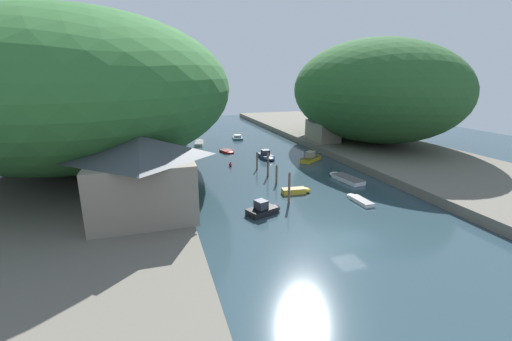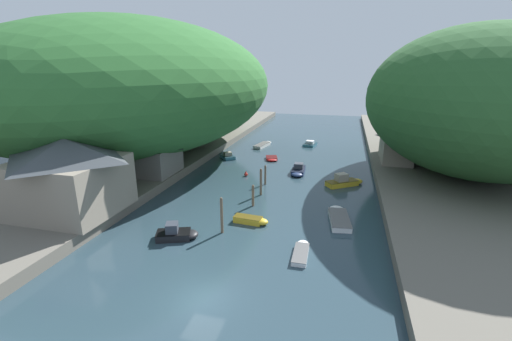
{
  "view_description": "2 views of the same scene",
  "coord_description": "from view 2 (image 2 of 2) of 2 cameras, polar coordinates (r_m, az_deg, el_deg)",
  "views": [
    {
      "loc": [
        -16.26,
        -23.93,
        14.03
      ],
      "look_at": [
        -2.59,
        20.16,
        0.98
      ],
      "focal_mm": 24.0,
      "sensor_mm": 36.0,
      "label": 1
    },
    {
      "loc": [
        8.62,
        -18.26,
        15.33
      ],
      "look_at": [
        -2.46,
        24.14,
        1.87
      ],
      "focal_mm": 24.0,
      "sensor_mm": 36.0,
      "label": 2
    }
  ],
  "objects": [
    {
      "name": "water_surface",
      "position": [
        51.37,
        4.31,
        -0.34
      ],
      "size": [
        130.0,
        130.0,
        0.0
      ],
      "primitive_type": "plane",
      "color": "#283D47",
      "rests_on": "ground"
    },
    {
      "name": "left_bank",
      "position": [
        60.19,
        -18.96,
        1.94
      ],
      "size": [
        22.0,
        120.0,
        1.15
      ],
      "color": "#666056",
      "rests_on": "ground"
    },
    {
      "name": "right_bank",
      "position": [
        52.81,
        31.09,
        -1.68
      ],
      "size": [
        22.0,
        120.0,
        1.15
      ],
      "color": "#666056",
      "rests_on": "ground"
    },
    {
      "name": "hillside_left",
      "position": [
        62.16,
        -18.95,
        13.07
      ],
      "size": [
        42.32,
        59.25,
        21.6
      ],
      "color": "#2D662D",
      "rests_on": "left_bank"
    },
    {
      "name": "hillside_right",
      "position": [
        55.07,
        32.74,
        9.8
      ],
      "size": [
        28.09,
        39.33,
        19.47
      ],
      "color": "#285628",
      "rests_on": "right_bank"
    },
    {
      "name": "waterfront_building",
      "position": [
        38.4,
        -28.73,
        -0.6
      ],
      "size": [
        9.87,
        9.16,
        7.56
      ],
      "color": "gray",
      "rests_on": "left_bank"
    },
    {
      "name": "boathouse_shed",
      "position": [
        48.8,
        -17.31,
        2.66
      ],
      "size": [
        7.34,
        6.81,
        5.18
      ],
      "color": "slate",
      "rests_on": "left_bank"
    },
    {
      "name": "right_bank_cottage",
      "position": [
        56.79,
        22.37,
        4.13
      ],
      "size": [
        4.64,
        7.92,
        5.25
      ],
      "color": "gray",
      "rests_on": "right_bank"
    },
    {
      "name": "boat_cabin_cruiser",
      "position": [
        58.17,
        2.64,
        1.99
      ],
      "size": [
        2.55,
        3.45,
        0.43
      ],
      "rotation": [
        0.0,
        0.0,
        3.41
      ],
      "color": "red",
      "rests_on": "water_surface"
    },
    {
      "name": "boat_open_rowboat",
      "position": [
        35.04,
        -0.66,
        -8.28
      ],
      "size": [
        3.66,
        1.45,
        0.65
      ],
      "rotation": [
        0.0,
        0.0,
        4.63
      ],
      "color": "gold",
      "rests_on": "water_surface"
    },
    {
      "name": "boat_far_upstream",
      "position": [
        36.9,
        13.6,
        -7.5
      ],
      "size": [
        2.65,
        6.27,
        0.58
      ],
      "rotation": [
        0.0,
        0.0,
        0.14
      ],
      "color": "white",
      "rests_on": "water_surface"
    },
    {
      "name": "boat_yellow_tender",
      "position": [
        32.92,
        -12.95,
        -10.22
      ],
      "size": [
        4.17,
        2.96,
        1.55
      ],
      "rotation": [
        0.0,
        0.0,
        5.08
      ],
      "color": "black",
      "rests_on": "water_surface"
    },
    {
      "name": "boat_white_cruiser",
      "position": [
        68.38,
        1.27,
        4.36
      ],
      "size": [
        2.7,
        6.47,
        0.58
      ],
      "rotation": [
        0.0,
        0.0,
        6.09
      ],
      "color": "silver",
      "rests_on": "water_surface"
    },
    {
      "name": "boat_small_dinghy",
      "position": [
        51.04,
        7.03,
        -0.02
      ],
      "size": [
        1.99,
        4.85,
        1.42
      ],
      "rotation": [
        0.0,
        0.0,
        3.18
      ],
      "color": "navy",
      "rests_on": "water_surface"
    },
    {
      "name": "boat_mid_channel",
      "position": [
        59.53,
        -4.89,
        2.44
      ],
      "size": [
        3.81,
        4.06,
        1.14
      ],
      "rotation": [
        0.0,
        0.0,
        0.7
      ],
      "color": "teal",
      "rests_on": "water_surface"
    },
    {
      "name": "boat_navy_launch",
      "position": [
        70.04,
        9.09,
        4.47
      ],
      "size": [
        2.74,
        4.91,
        0.99
      ],
      "rotation": [
        0.0,
        0.0,
        6.13
      ],
      "color": "teal",
      "rests_on": "water_surface"
    },
    {
      "name": "boat_near_quay",
      "position": [
        30.14,
        7.55,
        -13.21
      ],
      "size": [
        1.28,
        4.21,
        0.41
      ],
      "rotation": [
        0.0,
        0.0,
        0.02
      ],
      "color": "white",
      "rests_on": "water_surface"
    },
    {
      "name": "boat_moored_right",
      "position": [
        47.2,
        14.64,
        -1.8
      ],
      "size": [
        5.28,
        4.46,
        1.69
      ],
      "rotation": [
        0.0,
        0.0,
        5.34
      ],
      "color": "gold",
      "rests_on": "water_surface"
    },
    {
      "name": "mooring_post_nearest",
      "position": [
        32.69,
        -5.74,
        -7.43
      ],
      "size": [
        0.27,
        0.27,
        3.62
      ],
      "color": "brown",
      "rests_on": "water_surface"
    },
    {
      "name": "mooring_post_middle",
      "position": [
        38.78,
        -0.5,
        -4.16
      ],
      "size": [
        0.29,
        0.29,
        2.55
      ],
      "color": "brown",
      "rests_on": "water_surface"
    },
    {
      "name": "mooring_post_fourth",
      "position": [
        41.86,
        0.82,
        -1.89
      ],
      "size": [
        0.29,
        0.29,
        3.43
      ],
      "color": "brown",
      "rests_on": "water_surface"
    },
    {
      "name": "mooring_post_farthest",
      "position": [
        45.75,
        1.56,
        -0.71
      ],
      "size": [
        0.26,
        0.26,
        2.71
      ],
      "color": "brown",
      "rests_on": "water_surface"
    },
    {
      "name": "channel_buoy_near",
      "position": [
        49.48,
        -1.68,
        -0.6
      ],
      "size": [
        0.53,
        0.53,
        0.8
      ],
      "color": "red",
      "rests_on": "water_surface"
    },
    {
      "name": "person_on_quay",
      "position": [
        38.33,
        -25.71,
        -4.85
      ],
      "size": [
        0.31,
        0.42,
        1.69
      ],
      "rotation": [
        0.0,
        0.0,
        1.31
      ],
      "color": "#282D3D",
      "rests_on": "left_bank"
    }
  ]
}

